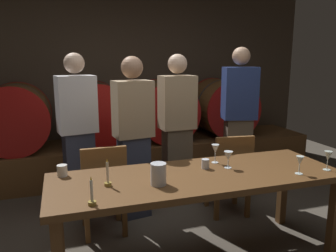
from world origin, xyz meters
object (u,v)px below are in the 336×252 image
object	(u,v)px
candle_left	(92,197)
wine_glass_center_right	(300,161)
wine_glass_far_right	(328,157)
chair_right	(230,171)
guest_far_left	(78,134)
guest_center_left	(133,137)
guest_far_right	(238,122)
guest_center_right	(177,129)
wine_glass_far_left	(215,150)
wine_barrel_far_left	(16,118)
cup_left	(62,171)
wine_barrel_far_right	(222,108)
dining_table	(197,183)
chair_left	(104,186)
wine_barrel_center_right	(163,110)
cup_right	(205,164)
wine_barrel_center_left	(96,114)
wine_glass_center_left	(228,156)
pitcher	(158,174)
candle_right	(108,178)

from	to	relation	value
candle_left	wine_glass_center_right	size ratio (longest dim) A/B	1.31
wine_glass_far_right	chair_right	bearing A→B (deg)	113.80
chair_right	guest_far_left	distance (m)	1.63
guest_center_left	guest_far_right	xyz separation A→B (m)	(1.29, 0.15, 0.05)
guest_center_right	wine_glass_far_left	xyz separation A→B (m)	(0.03, -0.91, 0.00)
wine_barrel_far_left	cup_left	world-z (taller)	wine_barrel_far_left
wine_barrel_far_right	dining_table	distance (m)	2.65
guest_center_right	cup_left	distance (m)	1.50
wine_glass_far_left	cup_left	world-z (taller)	wine_glass_far_left
chair_left	chair_right	xyz separation A→B (m)	(1.31, 0.01, 0.00)
guest_center_left	candle_left	size ratio (longest dim) A/B	8.76
chair_left	wine_glass_far_left	distance (m)	1.08
wine_barrel_center_right	wine_glass_far_right	xyz separation A→B (m)	(0.63, -2.49, -0.04)
wine_barrel_far_right	wine_glass_far_left	distance (m)	2.32
candle_left	wine_glass_center_right	xyz separation A→B (m)	(1.60, 0.08, 0.05)
wine_glass_far_left	cup_right	size ratio (longest dim) A/B	2.05
guest_far_right	wine_barrel_far_left	bearing A→B (deg)	-11.53
wine_barrel_center_left	guest_center_right	bearing A→B (deg)	-55.77
chair_left	wine_glass_far_right	xyz separation A→B (m)	(1.70, -0.88, 0.37)
guest_far_right	wine_glass_far_left	bearing A→B (deg)	63.53
guest_center_left	wine_glass_center_left	bearing A→B (deg)	116.20
wine_barrel_center_right	pitcher	distance (m)	2.49
chair_right	chair_left	bearing A→B (deg)	7.32
wine_glass_center_left	cup_left	world-z (taller)	wine_glass_center_left
chair_left	wine_glass_far_right	distance (m)	1.95
wine_glass_far_left	cup_left	xyz separation A→B (m)	(-1.27, 0.06, -0.07)
chair_left	candle_left	bearing A→B (deg)	78.88
wine_glass_center_left	wine_barrel_center_left	bearing A→B (deg)	110.86
wine_barrel_center_left	wine_glass_far_right	distance (m)	2.95
chair_right	wine_glass_far_right	world-z (taller)	wine_glass_far_right
guest_center_right	wine_glass_center_left	bearing A→B (deg)	90.45
pitcher	chair_left	bearing A→B (deg)	111.82
wine_glass_far_right	cup_left	size ratio (longest dim) A/B	1.77
chair_left	wine_glass_center_right	bearing A→B (deg)	147.56
chair_right	wine_glass_far_left	world-z (taller)	wine_glass_far_left
wine_glass_center_right	wine_barrel_center_left	bearing A→B (deg)	117.47
wine_barrel_far_right	wine_barrel_far_left	bearing A→B (deg)	180.00
wine_barrel_center_left	wine_barrel_center_right	size ratio (longest dim) A/B	1.00
chair_right	wine_glass_center_right	xyz separation A→B (m)	(0.11, -0.90, 0.36)
guest_far_left	wine_glass_far_right	xyz separation A→B (m)	(1.88, -1.43, -0.01)
chair_right	pitcher	bearing A→B (deg)	44.51
guest_center_right	candle_left	distance (m)	1.80
wine_barrel_far_left	wine_glass_far_right	distance (m)	3.59
guest_far_left	wine_glass_center_left	world-z (taller)	guest_far_left
cup_left	guest_far_left	bearing A→B (deg)	79.29
candle_right	wine_glass_far_right	xyz separation A→B (m)	(1.75, -0.20, 0.06)
guest_far_left	dining_table	bearing A→B (deg)	114.39
candle_right	wine_barrel_center_right	bearing A→B (deg)	63.98
guest_far_left	cup_right	bearing A→B (deg)	120.60
guest_far_left	guest_center_right	bearing A→B (deg)	165.73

